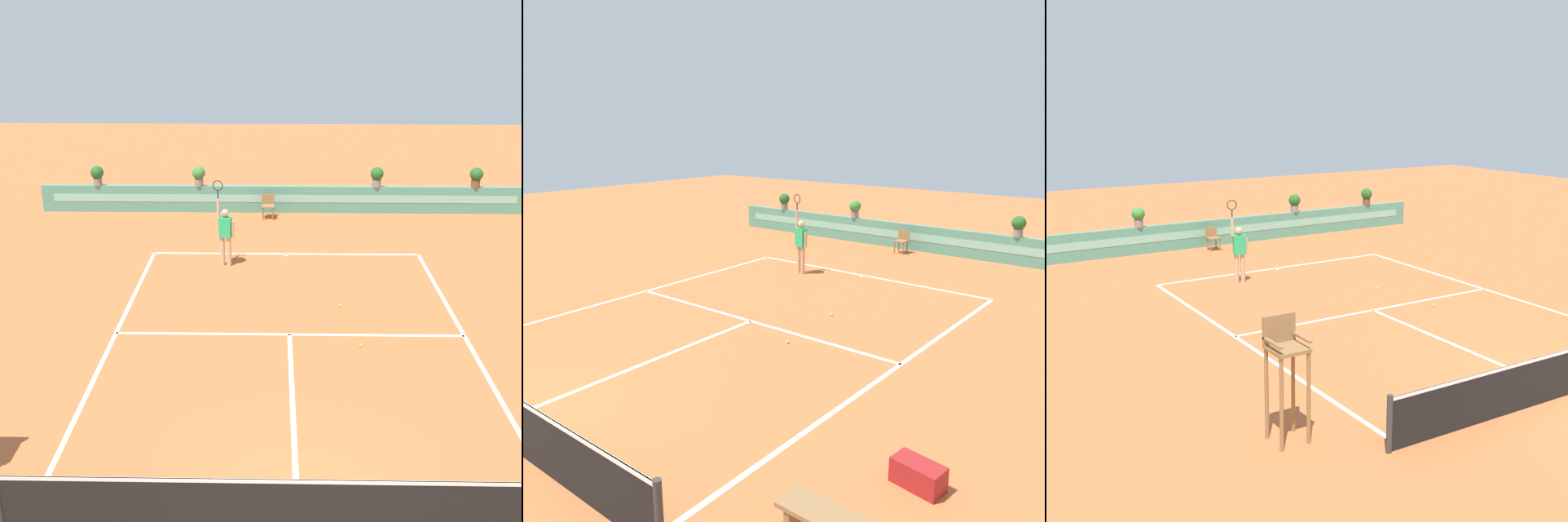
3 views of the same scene
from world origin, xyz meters
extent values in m
plane|color=#BC6033|center=(0.00, 6.00, 0.00)|extent=(60.00, 60.00, 0.00)
cube|color=white|center=(0.00, 11.89, 0.00)|extent=(8.22, 0.10, 0.01)
cube|color=white|center=(0.00, 6.40, 0.00)|extent=(8.22, 0.10, 0.01)
cube|color=white|center=(0.00, 3.20, 0.00)|extent=(0.10, 6.40, 0.01)
cube|color=white|center=(-4.11, 5.95, 0.00)|extent=(0.10, 11.89, 0.01)
cube|color=white|center=(4.11, 5.95, 0.00)|extent=(0.10, 11.89, 0.01)
cube|color=white|center=(0.00, 11.79, 0.00)|extent=(0.10, 0.20, 0.01)
cube|color=black|center=(0.00, 0.00, 0.47)|extent=(8.82, 0.02, 0.95)
cube|color=white|center=(0.00, 0.00, 0.92)|extent=(8.82, 0.03, 0.06)
cube|color=#4C8E7A|center=(0.00, 16.39, 0.50)|extent=(18.00, 0.20, 1.00)
cube|color=#7ABCA8|center=(0.00, 16.29, 0.55)|extent=(17.10, 0.01, 0.28)
cylinder|color=olive|center=(-0.77, 15.41, 0.23)|extent=(0.05, 0.05, 0.45)
cylinder|color=olive|center=(-0.42, 15.41, 0.23)|extent=(0.05, 0.05, 0.45)
cylinder|color=olive|center=(-0.77, 15.77, 0.23)|extent=(0.05, 0.05, 0.45)
cylinder|color=olive|center=(-0.42, 15.77, 0.23)|extent=(0.05, 0.05, 0.45)
cube|color=olive|center=(-0.59, 15.59, 0.47)|extent=(0.44, 0.44, 0.04)
cube|color=olive|center=(-0.59, 15.79, 0.67)|extent=(0.44, 0.04, 0.36)
cylinder|color=tan|center=(-1.70, 10.85, 0.45)|extent=(0.14, 0.14, 0.90)
cylinder|color=tan|center=(-1.90, 10.89, 0.45)|extent=(0.14, 0.14, 0.90)
cube|color=#28B266|center=(-1.80, 10.87, 1.20)|extent=(0.40, 0.29, 0.60)
sphere|color=tan|center=(-1.80, 10.87, 1.63)|extent=(0.22, 0.22, 0.22)
cylinder|color=tan|center=(-1.99, 10.91, 1.75)|extent=(0.09, 0.09, 0.55)
cylinder|color=black|center=(-1.99, 10.91, 2.17)|extent=(0.04, 0.04, 0.24)
torus|color=#262626|center=(-1.99, 10.91, 2.43)|extent=(0.31, 0.09, 0.31)
cylinder|color=tan|center=(-1.58, 10.82, 1.15)|extent=(0.09, 0.09, 0.50)
sphere|color=#CCE033|center=(1.33, 8.01, 0.03)|extent=(0.07, 0.07, 0.07)
sphere|color=#CCE033|center=(1.61, 5.84, 0.03)|extent=(0.07, 0.07, 0.07)
cylinder|color=gray|center=(-6.89, 16.39, 1.14)|extent=(0.32, 0.32, 0.28)
sphere|color=#235B23|center=(-6.89, 16.39, 1.48)|extent=(0.48, 0.48, 0.48)
cylinder|color=brown|center=(6.99, 16.39, 1.14)|extent=(0.32, 0.32, 0.28)
sphere|color=#235B23|center=(6.99, 16.39, 1.48)|extent=(0.48, 0.48, 0.48)
cylinder|color=gray|center=(3.38, 16.39, 1.14)|extent=(0.32, 0.32, 0.28)
sphere|color=#235B23|center=(3.38, 16.39, 1.48)|extent=(0.48, 0.48, 0.48)
cylinder|color=gray|center=(-3.15, 16.39, 1.14)|extent=(0.32, 0.32, 0.28)
sphere|color=#387F33|center=(-3.15, 16.39, 1.48)|extent=(0.48, 0.48, 0.48)
camera|label=1|loc=(-0.40, -7.96, 7.33)|focal=46.81mm
camera|label=2|loc=(8.77, -3.25, 4.72)|focal=38.21mm
camera|label=3|loc=(-10.92, -8.19, 5.63)|focal=48.47mm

